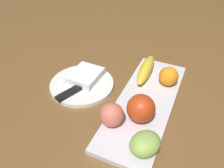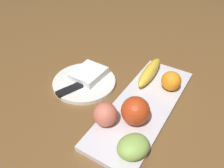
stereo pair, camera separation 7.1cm
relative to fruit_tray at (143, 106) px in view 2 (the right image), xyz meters
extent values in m
plane|color=brown|center=(-0.02, 0.02, -0.01)|extent=(2.40, 2.40, 0.00)
cube|color=silver|center=(0.00, 0.00, 0.00)|extent=(0.46, 0.16, 0.02)
sphere|color=#C63E18|center=(-0.07, -0.01, 0.05)|extent=(0.08, 0.08, 0.08)
ellipsoid|color=yellow|center=(0.13, 0.04, 0.03)|extent=(0.18, 0.05, 0.04)
sphere|color=orange|center=(0.11, -0.04, 0.04)|extent=(0.06, 0.06, 0.06)
sphere|color=#D46C56|center=(-0.12, 0.06, 0.04)|extent=(0.07, 0.07, 0.07)
ellipsoid|color=#91B953|center=(-0.17, -0.05, 0.03)|extent=(0.10, 0.10, 0.05)
cylinder|color=white|center=(0.00, 0.22, 0.00)|extent=(0.22, 0.22, 0.01)
cube|color=white|center=(0.03, 0.22, 0.02)|extent=(0.12, 0.10, 0.03)
cube|color=silver|center=(-0.01, 0.21, 0.01)|extent=(0.15, 0.07, 0.00)
cube|color=black|center=(-0.07, 0.23, 0.01)|extent=(0.09, 0.06, 0.01)
camera|label=1|loc=(-0.50, -0.11, 0.49)|focal=36.40mm
camera|label=2|loc=(-0.47, -0.18, 0.49)|focal=36.40mm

